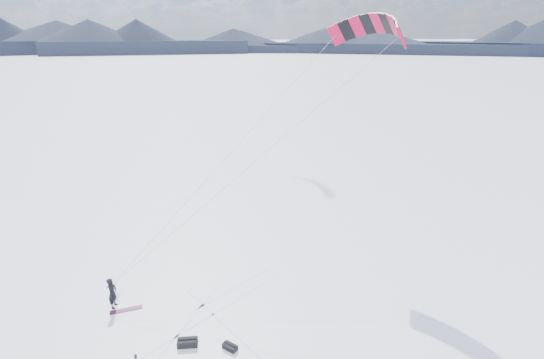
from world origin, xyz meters
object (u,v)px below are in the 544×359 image
object	(u,v)px
snowboard	(126,310)
gear_bag_b	(230,347)
gear_bag_a	(187,342)
snowkiter	(115,306)

from	to	relation	value
snowboard	gear_bag_b	distance (m)	6.38
gear_bag_a	snowkiter	bearing A→B (deg)	142.92
snowboard	gear_bag_b	world-z (taller)	gear_bag_b
snowkiter	gear_bag_a	xyz separation A→B (m)	(3.41, -4.05, 0.18)
snowboard	snowkiter	bearing A→B (deg)	138.11
snowkiter	snowboard	size ratio (longest dim) A/B	1.07
snowboard	gear_bag_a	size ratio (longest dim) A/B	1.62
gear_bag_a	gear_bag_b	world-z (taller)	gear_bag_a
snowkiter	gear_bag_b	xyz separation A→B (m)	(5.25, -4.87, 0.14)
snowboard	gear_bag_a	xyz separation A→B (m)	(2.82, -3.54, 0.16)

